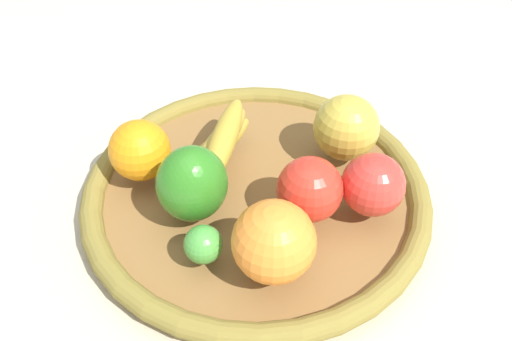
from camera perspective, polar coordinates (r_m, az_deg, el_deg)
name	(u,v)px	position (r m, az deg, el deg)	size (l,w,h in m)	color
ground_plane	(256,203)	(0.68, 0.00, -3.36)	(2.40, 2.40, 0.00)	#BEB399
basket	(256,193)	(0.67, 0.00, -2.37)	(0.41, 0.41, 0.03)	brown
banana_bunch	(217,147)	(0.66, -4.04, 2.46)	(0.13, 0.16, 0.06)	#B39533
apple_2	(310,189)	(0.60, 5.56, -1.95)	(0.07, 0.07, 0.07)	red
lime_0	(203,244)	(0.57, -5.45, -7.58)	(0.04, 0.04, 0.04)	#46973A
orange_1	(140,150)	(0.66, -11.87, 2.06)	(0.07, 0.07, 0.07)	orange
apple_0	(373,185)	(0.61, 11.96, -1.44)	(0.07, 0.07, 0.07)	red
apple_1	(346,128)	(0.68, 9.26, 4.39)	(0.08, 0.08, 0.08)	gold
orange_0	(274,242)	(0.54, 1.85, -7.33)	(0.08, 0.08, 0.08)	orange
bell_pepper	(193,184)	(0.59, -6.54, -1.43)	(0.08, 0.07, 0.09)	#2C751E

